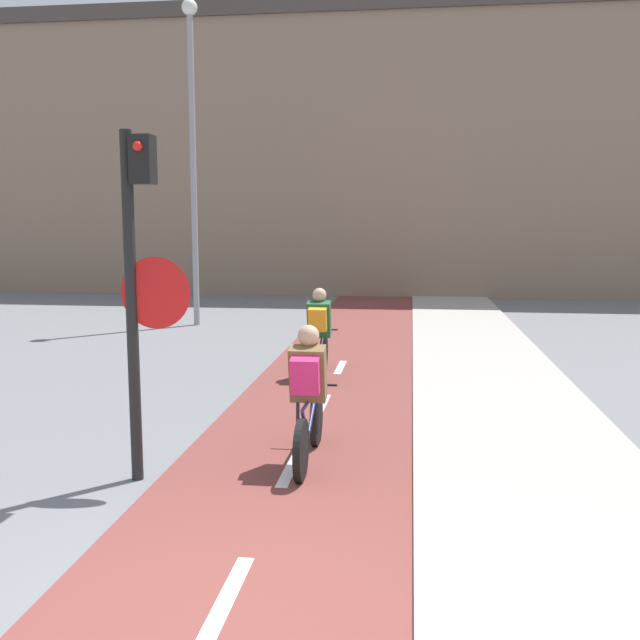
{
  "coord_description": "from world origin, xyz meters",
  "views": [
    {
      "loc": [
        1.16,
        -3.76,
        2.46
      ],
      "look_at": [
        0.0,
        5.29,
        1.2
      ],
      "focal_mm": 40.0,
      "sensor_mm": 36.0,
      "label": 1
    }
  ],
  "objects_px": {
    "street_lamp_far": "(192,133)",
    "traffic_light_pole": "(139,269)",
    "cyclist_far": "(319,334)",
    "cyclist_near": "(308,398)"
  },
  "relations": [
    {
      "from": "cyclist_near",
      "to": "cyclist_far",
      "type": "height_order",
      "value": "cyclist_near"
    },
    {
      "from": "traffic_light_pole",
      "to": "cyclist_far",
      "type": "distance_m",
      "value": 5.02
    },
    {
      "from": "cyclist_far",
      "to": "street_lamp_far",
      "type": "bearing_deg",
      "value": 124.1
    },
    {
      "from": "street_lamp_far",
      "to": "traffic_light_pole",
      "type": "bearing_deg",
      "value": -75.63
    },
    {
      "from": "street_lamp_far",
      "to": "cyclist_near",
      "type": "height_order",
      "value": "street_lamp_far"
    },
    {
      "from": "traffic_light_pole",
      "to": "street_lamp_far",
      "type": "relative_size",
      "value": 0.44
    },
    {
      "from": "traffic_light_pole",
      "to": "street_lamp_far",
      "type": "height_order",
      "value": "street_lamp_far"
    },
    {
      "from": "traffic_light_pole",
      "to": "cyclist_near",
      "type": "bearing_deg",
      "value": 23.18
    },
    {
      "from": "cyclist_far",
      "to": "cyclist_near",
      "type": "bearing_deg",
      "value": -84.19
    },
    {
      "from": "street_lamp_far",
      "to": "cyclist_far",
      "type": "relative_size",
      "value": 4.4
    }
  ]
}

